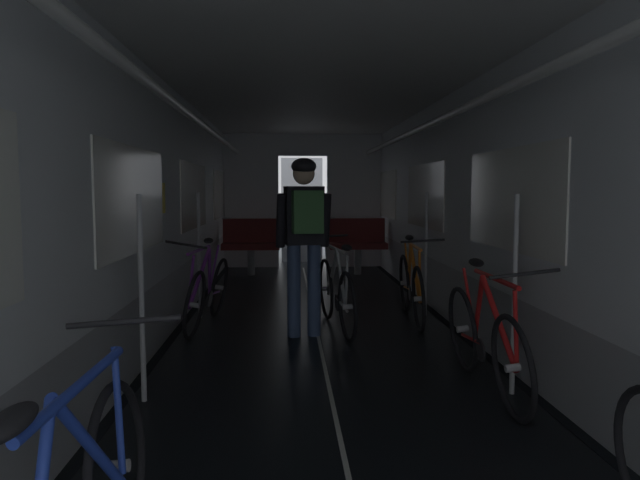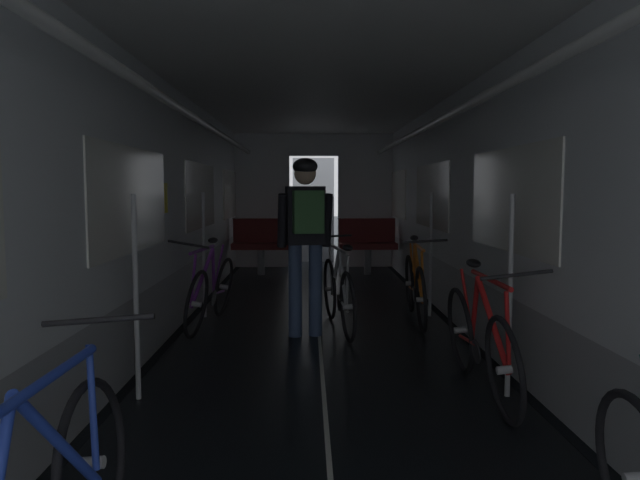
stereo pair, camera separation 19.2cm
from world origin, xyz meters
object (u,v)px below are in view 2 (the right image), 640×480
bicycle_red (480,340)px  bicycle_silver_in_aisle (338,293)px  bicycle_orange (415,286)px  bicycle_purple (211,290)px  person_cyclist_aisle (306,227)px  bench_seat_far_left (261,241)px  bench_seat_far_right (367,241)px

bicycle_red → bicycle_silver_in_aisle: (-0.89, 1.92, 0.00)m
bicycle_orange → bicycle_purple: bearing=-175.3°
bicycle_purple → bicycle_red: 3.07m
bicycle_silver_in_aisle → person_cyclist_aisle: bearing=-141.1°
bench_seat_far_left → bicycle_red: (1.99, -5.93, -0.19)m
bicycle_orange → bicycle_purple: size_ratio=1.00×
person_cyclist_aisle → bicycle_silver_in_aisle: 0.81m
person_cyclist_aisle → bicycle_silver_in_aisle: size_ratio=1.03×
bench_seat_far_left → bicycle_orange: bench_seat_far_left is taller
person_cyclist_aisle → bench_seat_far_left: bearing=100.2°
bench_seat_far_right → bicycle_orange: 3.64m
bench_seat_far_right → bicycle_silver_in_aisle: bench_seat_far_right is taller
bicycle_red → bench_seat_far_left: bearing=108.6°
bench_seat_far_left → person_cyclist_aisle: (0.77, -4.27, 0.50)m
bicycle_orange → bicycle_red: (0.03, -2.30, -0.00)m
bicycle_silver_in_aisle → bench_seat_far_right: bearing=80.1°
bench_seat_far_left → bicycle_orange: 4.13m
bicycle_red → bicycle_orange: bearing=90.8°
bench_seat_far_left → person_cyclist_aisle: 4.37m
bench_seat_far_right → bench_seat_far_left: bearing=180.0°
bench_seat_far_right → bicycle_red: 5.93m
bench_seat_far_left → bicycle_purple: (-0.23, -3.81, -0.19)m
bicycle_silver_in_aisle → bench_seat_far_left: bearing=105.4°
bicycle_red → person_cyclist_aisle: bearing=126.4°
bench_seat_far_right → bicycle_red: size_ratio=0.58×
bench_seat_far_right → bicycle_orange: bearing=-87.5°
bench_seat_far_right → bicycle_silver_in_aisle: 4.07m
bench_seat_far_right → bicycle_orange: size_ratio=0.58×
bicycle_red → person_cyclist_aisle: person_cyclist_aisle is taller
bench_seat_far_left → bicycle_silver_in_aisle: size_ratio=0.58×
person_cyclist_aisle → bicycle_silver_in_aisle: bearing=38.9°
bicycle_purple → person_cyclist_aisle: bearing=-25.1°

